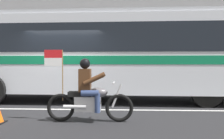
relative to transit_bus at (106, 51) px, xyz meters
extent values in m
plane|color=black|center=(-1.36, -1.19, -1.88)|extent=(60.00, 60.00, 0.00)
cube|color=#B7B2A8|center=(-1.36, 3.91, -1.81)|extent=(28.00, 3.80, 0.15)
cube|color=silver|center=(-1.36, -1.79, -1.88)|extent=(26.60, 0.14, 0.01)
cube|color=gray|center=(-1.36, 6.21, 3.14)|extent=(28.00, 0.80, 10.05)
cube|color=#4C606B|center=(-1.36, 5.77, 1.64)|extent=(25.76, 0.10, 1.40)
cube|color=silver|center=(0.00, 0.01, -0.15)|extent=(12.31, 3.00, 2.70)
cube|color=black|center=(0.00, 0.01, 0.40)|extent=(11.34, 3.01, 0.96)
cube|color=#0F7247|center=(0.00, 0.01, -0.35)|extent=(12.07, 3.02, 0.28)
cube|color=#ADB1BA|center=(0.00, 0.01, 1.26)|extent=(12.07, 2.87, 0.16)
cylinder|color=black|center=(3.36, -1.17, -1.36)|extent=(1.04, 0.30, 1.04)
torus|color=black|center=(0.58, -3.38, -1.54)|extent=(0.69, 0.10, 0.69)
torus|color=black|center=(-0.87, -3.40, -1.54)|extent=(0.69, 0.10, 0.69)
cube|color=silver|center=(-0.19, -3.39, -1.44)|extent=(0.64, 0.29, 0.36)
ellipsoid|color=#59565B|center=(0.06, -3.39, -1.16)|extent=(0.48, 0.29, 0.24)
cube|color=black|center=(-0.39, -3.39, -1.20)|extent=(0.56, 0.27, 0.12)
cylinder|color=silver|center=(0.52, -3.38, -1.24)|extent=(0.28, 0.06, 0.58)
cylinder|color=silver|center=(0.44, -3.38, -0.92)|extent=(0.05, 0.64, 0.04)
cylinder|color=silver|center=(-0.49, -3.55, -1.49)|extent=(0.55, 0.10, 0.09)
cube|color=#4C2D19|center=(-0.26, -3.39, -0.86)|extent=(0.29, 0.36, 0.56)
sphere|color=black|center=(-0.26, -3.39, -0.45)|extent=(0.26, 0.26, 0.26)
cylinder|color=navy|center=(-0.13, -3.21, -1.16)|extent=(0.42, 0.16, 0.15)
cylinder|color=navy|center=(0.05, -3.21, -1.40)|extent=(0.13, 0.13, 0.46)
cylinder|color=navy|center=(-0.12, -3.57, -1.16)|extent=(0.42, 0.16, 0.15)
cylinder|color=navy|center=(0.06, -3.57, -1.40)|extent=(0.13, 0.13, 0.46)
cylinder|color=#4C2D19|center=(-0.03, -3.19, -0.82)|extent=(0.52, 0.12, 0.32)
cylinder|color=#4C2D19|center=(-0.02, -3.59, -0.82)|extent=(0.52, 0.12, 0.32)
cylinder|color=olive|center=(-0.82, -3.40, -0.73)|extent=(0.02, 0.02, 1.25)
cube|color=red|center=(-1.05, -3.40, -0.21)|extent=(0.44, 0.03, 0.20)
cube|color=white|center=(-1.05, -3.40, -0.41)|extent=(0.44, 0.03, 0.20)
camera|label=1|loc=(0.73, -9.91, -0.38)|focal=42.85mm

